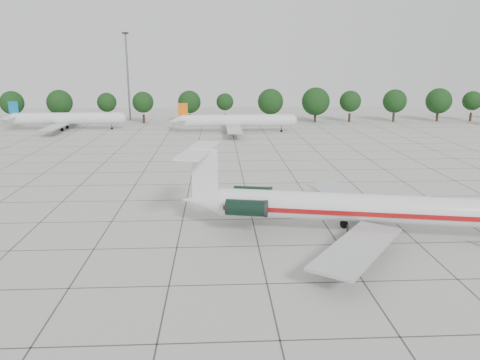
% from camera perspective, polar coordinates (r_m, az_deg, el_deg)
% --- Properties ---
extents(ground, '(260.00, 260.00, 0.00)m').
position_cam_1_polar(ground, '(53.95, 1.51, -4.80)').
color(ground, '#B7B7B0').
rests_on(ground, ground).
extents(apron_joints, '(170.00, 170.00, 0.02)m').
position_cam_1_polar(apron_joints, '(68.25, 0.56, -0.64)').
color(apron_joints, '#383838').
rests_on(apron_joints, ground).
extents(main_airliner, '(37.07, 28.86, 8.78)m').
position_cam_1_polar(main_airliner, '(49.52, 13.54, -3.22)').
color(main_airliner, silver).
rests_on(main_airliner, ground).
extents(bg_airliner_b, '(28.24, 27.20, 7.40)m').
position_cam_1_polar(bg_airliner_b, '(130.28, -20.35, 7.02)').
color(bg_airliner_b, silver).
rests_on(bg_airliner_b, ground).
extents(bg_airliner_c, '(28.24, 27.20, 7.40)m').
position_cam_1_polar(bg_airliner_c, '(117.76, -0.45, 7.21)').
color(bg_airliner_c, silver).
rests_on(bg_airliner_c, ground).
extents(tree_line, '(249.86, 8.44, 10.22)m').
position_cam_1_polar(tree_line, '(136.50, -6.19, 9.43)').
color(tree_line, '#332114').
rests_on(tree_line, ground).
extents(floodlight_mast, '(1.60, 1.60, 25.45)m').
position_cam_1_polar(floodlight_mast, '(145.16, -13.54, 12.70)').
color(floodlight_mast, slate).
rests_on(floodlight_mast, ground).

